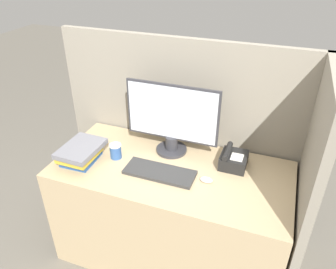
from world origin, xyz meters
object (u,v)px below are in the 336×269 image
(mouse, at_px, (206,180))
(monitor, at_px, (172,120))
(keyboard, at_px, (160,172))
(coffee_cup, at_px, (116,151))
(book_stack, at_px, (80,153))
(desk_telephone, at_px, (233,160))

(mouse, bearing_deg, monitor, 141.77)
(keyboard, bearing_deg, coffee_cup, 169.69)
(keyboard, distance_m, book_stack, 0.52)
(keyboard, relative_size, book_stack, 1.43)
(mouse, distance_m, desk_telephone, 0.24)
(mouse, xyz_separation_m, coffee_cup, (-0.61, 0.04, 0.04))
(monitor, distance_m, mouse, 0.44)
(book_stack, height_order, desk_telephone, desk_telephone)
(monitor, bearing_deg, desk_telephone, -3.75)
(coffee_cup, xyz_separation_m, desk_telephone, (0.73, 0.17, -0.00))
(mouse, relative_size, book_stack, 0.25)
(keyboard, xyz_separation_m, book_stack, (-0.52, -0.05, 0.05))
(monitor, bearing_deg, book_stack, -148.03)
(mouse, height_order, book_stack, book_stack)
(keyboard, xyz_separation_m, desk_telephone, (0.40, 0.23, 0.04))
(keyboard, height_order, coffee_cup, coffee_cup)
(coffee_cup, xyz_separation_m, book_stack, (-0.19, -0.11, 0.01))
(desk_telephone, bearing_deg, book_stack, -162.71)
(keyboard, height_order, desk_telephone, desk_telephone)
(monitor, bearing_deg, keyboard, -86.18)
(keyboard, height_order, mouse, mouse)
(monitor, relative_size, coffee_cup, 6.20)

